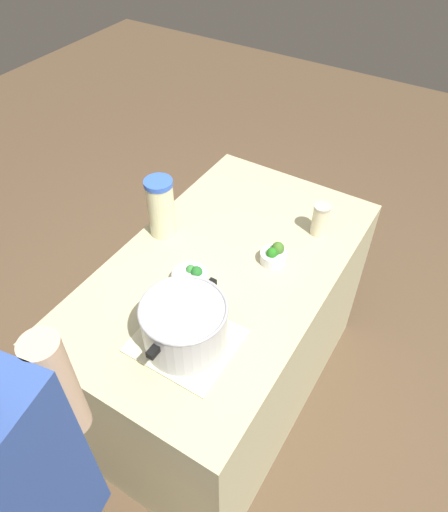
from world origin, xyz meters
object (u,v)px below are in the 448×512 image
object	(u,v)px
broccoli_bowl_center	(274,255)
cooking_pot	(185,324)
mason_jar	(320,220)
lemonade_pitcher	(161,207)
broccoli_bowl_front	(191,278)

from	to	relation	value
broccoli_bowl_center	cooking_pot	bearing A→B (deg)	-8.31
mason_jar	broccoli_bowl_center	xyz separation A→B (m)	(0.24, -0.08, -0.04)
mason_jar	broccoli_bowl_center	distance (m)	0.26
mason_jar	broccoli_bowl_center	size ratio (longest dim) A/B	1.40
lemonade_pitcher	broccoli_bowl_center	xyz separation A→B (m)	(-0.09, 0.46, -0.09)
cooking_pot	broccoli_bowl_front	world-z (taller)	cooking_pot
mason_jar	broccoli_bowl_center	bearing A→B (deg)	-18.24
cooking_pot	broccoli_bowl_front	xyz separation A→B (m)	(-0.22, -0.13, -0.07)
broccoli_bowl_front	cooking_pot	bearing A→B (deg)	31.02
broccoli_bowl_front	broccoli_bowl_center	bearing A→B (deg)	141.98
broccoli_bowl_front	broccoli_bowl_center	xyz separation A→B (m)	(-0.26, 0.21, 0.00)
lemonade_pitcher	mason_jar	distance (m)	0.64
lemonade_pitcher	broccoli_bowl_front	size ratio (longest dim) A/B	1.96
cooking_pot	broccoli_bowl_front	distance (m)	0.27
cooking_pot	broccoli_bowl_center	bearing A→B (deg)	171.69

